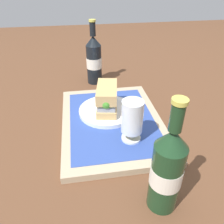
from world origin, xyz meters
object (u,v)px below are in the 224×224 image
object	(u,v)px
plate	(107,111)
beer_glass	(132,119)
beer_bottle	(167,170)
sandwich	(107,98)
second_bottle	(94,60)

from	to	relation	value
plate	beer_glass	xyz separation A→B (m)	(0.15, 0.05, 0.06)
plate	beer_bottle	size ratio (longest dim) A/B	0.71
sandwich	beer_bottle	size ratio (longest dim) A/B	0.52
beer_bottle	beer_glass	bearing A→B (deg)	-173.82
beer_glass	second_bottle	size ratio (longest dim) A/B	0.47
beer_glass	second_bottle	distance (m)	0.44
plate	second_bottle	world-z (taller)	second_bottle
beer_bottle	second_bottle	size ratio (longest dim) A/B	1.00
second_bottle	beer_glass	bearing A→B (deg)	8.09
beer_glass	beer_bottle	bearing A→B (deg)	6.18
sandwich	beer_glass	distance (m)	0.15
plate	beer_bottle	bearing A→B (deg)	11.34
sandwich	beer_glass	bearing A→B (deg)	29.14
plate	beer_bottle	xyz separation A→B (m)	(0.35, 0.07, 0.08)
plate	beer_glass	bearing A→B (deg)	18.02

